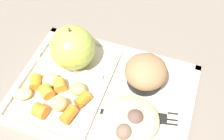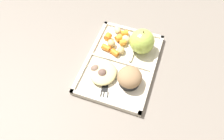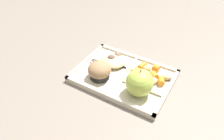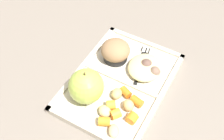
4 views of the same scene
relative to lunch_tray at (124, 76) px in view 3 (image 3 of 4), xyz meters
name	(u,v)px [view 3 (image 3 of 4)]	position (x,y,z in m)	size (l,w,h in m)	color
ground	(123,78)	(0.00, 0.00, -0.01)	(6.00, 6.00, 0.00)	slate
lunch_tray	(124,76)	(0.00, 0.00, 0.00)	(0.33, 0.24, 0.02)	beige
green_apple	(140,83)	(-0.08, 0.05, 0.05)	(0.09, 0.09, 0.10)	#A8C14C
bran_muffin	(100,71)	(0.07, 0.05, 0.03)	(0.08, 0.08, 0.06)	black
carrot_slice_small	(161,81)	(-0.13, -0.03, 0.02)	(0.02, 0.02, 0.03)	orange
carrot_slice_center	(154,75)	(-0.10, -0.04, 0.02)	(0.02, 0.02, 0.02)	orange
carrot_slice_near_corner	(147,78)	(-0.08, -0.02, 0.02)	(0.02, 0.02, 0.02)	orange
carrot_slice_edge	(142,66)	(-0.04, -0.07, 0.02)	(0.02, 0.02, 0.03)	orange
carrot_slice_back	(156,68)	(-0.09, -0.08, 0.02)	(0.03, 0.03, 0.02)	orange
carrot_slice_diagonal	(135,71)	(-0.03, -0.03, 0.02)	(0.02, 0.02, 0.03)	orange
potato_chunk_corner	(147,69)	(-0.06, -0.06, 0.02)	(0.03, 0.03, 0.03)	tan
potato_chunk_large	(137,75)	(-0.04, -0.01, 0.02)	(0.03, 0.03, 0.02)	tan
potato_chunk_golden	(153,81)	(-0.10, -0.01, 0.02)	(0.03, 0.03, 0.02)	tan
potato_chunk_wedge	(167,77)	(-0.14, -0.06, 0.02)	(0.04, 0.03, 0.02)	tan
egg_noodle_pile	(113,60)	(0.07, -0.04, 0.02)	(0.10, 0.09, 0.03)	#D6C684
meatball_center	(118,56)	(0.06, -0.07, 0.02)	(0.03, 0.03, 0.03)	#755B4C
meatball_back	(111,59)	(0.07, -0.04, 0.02)	(0.03, 0.03, 0.03)	brown
plastic_fork	(106,64)	(0.09, -0.02, 0.01)	(0.14, 0.04, 0.00)	black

